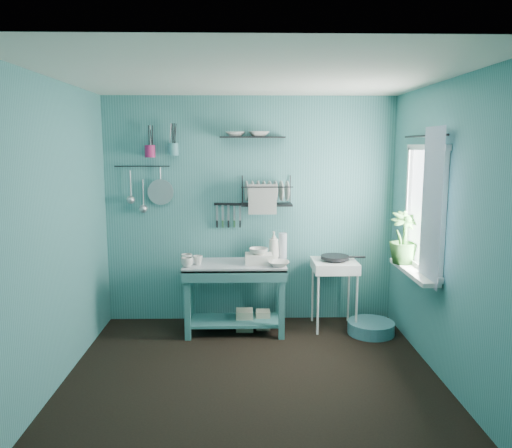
{
  "coord_description": "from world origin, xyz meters",
  "views": [
    {
      "loc": [
        -0.06,
        -4.01,
        1.96
      ],
      "look_at": [
        0.05,
        0.85,
        1.2
      ],
      "focal_mm": 35.0,
      "sensor_mm": 36.0,
      "label": 1
    }
  ],
  "objects_px": {
    "utensil_cup_teal": "(173,149)",
    "colander": "(161,192)",
    "work_counter": "(235,298)",
    "soap_bottle": "(274,245)",
    "water_bottle": "(283,246)",
    "utensil_cup_magenta": "(150,151)",
    "dish_rack": "(267,191)",
    "hotplate_stand": "(334,294)",
    "frying_pan": "(335,257)",
    "mug_mid": "(198,260)",
    "floor_basin": "(371,328)",
    "potted_plant": "(404,238)",
    "wash_tub": "(259,259)",
    "storage_tin_small": "(263,320)",
    "storage_tin_large": "(245,320)",
    "mug_left": "(187,262)",
    "mug_right": "(187,259)"
  },
  "relations": [
    {
      "from": "dish_rack",
      "to": "work_counter",
      "type": "bearing_deg",
      "value": -137.97
    },
    {
      "from": "hotplate_stand",
      "to": "potted_plant",
      "type": "xyz_separation_m",
      "value": [
        0.58,
        -0.48,
        0.71
      ]
    },
    {
      "from": "mug_right",
      "to": "utensil_cup_magenta",
      "type": "distance_m",
      "value": 1.23
    },
    {
      "from": "dish_rack",
      "to": "colander",
      "type": "xyz_separation_m",
      "value": [
        -1.16,
        0.08,
        -0.02
      ]
    },
    {
      "from": "mug_left",
      "to": "utensil_cup_teal",
      "type": "xyz_separation_m",
      "value": [
        -0.18,
        0.5,
        1.13
      ]
    },
    {
      "from": "water_bottle",
      "to": "storage_tin_small",
      "type": "xyz_separation_m",
      "value": [
        -0.22,
        -0.14,
        -0.79
      ]
    },
    {
      "from": "wash_tub",
      "to": "frying_pan",
      "type": "xyz_separation_m",
      "value": [
        0.82,
        0.12,
        -0.02
      ]
    },
    {
      "from": "dish_rack",
      "to": "potted_plant",
      "type": "height_order",
      "value": "dish_rack"
    },
    {
      "from": "wash_tub",
      "to": "utensil_cup_magenta",
      "type": "bearing_deg",
      "value": 162.91
    },
    {
      "from": "dish_rack",
      "to": "colander",
      "type": "relative_size",
      "value": 1.96
    },
    {
      "from": "dish_rack",
      "to": "floor_basin",
      "type": "height_order",
      "value": "dish_rack"
    },
    {
      "from": "water_bottle",
      "to": "utensil_cup_magenta",
      "type": "bearing_deg",
      "value": 175.35
    },
    {
      "from": "dish_rack",
      "to": "hotplate_stand",
      "type": "bearing_deg",
      "value": -12.21
    },
    {
      "from": "hotplate_stand",
      "to": "colander",
      "type": "xyz_separation_m",
      "value": [
        -1.88,
        0.27,
        1.09
      ]
    },
    {
      "from": "floor_basin",
      "to": "storage_tin_large",
      "type": "bearing_deg",
      "value": 173.79
    },
    {
      "from": "work_counter",
      "to": "soap_bottle",
      "type": "distance_m",
      "value": 0.7
    },
    {
      "from": "mug_mid",
      "to": "utensil_cup_teal",
      "type": "bearing_deg",
      "value": 125.09
    },
    {
      "from": "utensil_cup_magenta",
      "to": "storage_tin_large",
      "type": "xyz_separation_m",
      "value": [
        1.01,
        -0.29,
        -1.8
      ]
    },
    {
      "from": "mug_mid",
      "to": "utensil_cup_teal",
      "type": "distance_m",
      "value": 1.23
    },
    {
      "from": "mug_right",
      "to": "potted_plant",
      "type": "relative_size",
      "value": 0.24
    },
    {
      "from": "work_counter",
      "to": "mug_mid",
      "type": "bearing_deg",
      "value": -166.96
    },
    {
      "from": "frying_pan",
      "to": "dish_rack",
      "type": "height_order",
      "value": "dish_rack"
    },
    {
      "from": "frying_pan",
      "to": "colander",
      "type": "xyz_separation_m",
      "value": [
        -1.88,
        0.27,
        0.68
      ]
    },
    {
      "from": "water_bottle",
      "to": "utensil_cup_teal",
      "type": "distance_m",
      "value": 1.57
    },
    {
      "from": "mug_right",
      "to": "colander",
      "type": "xyz_separation_m",
      "value": [
        -0.31,
        0.37,
        0.66
      ]
    },
    {
      "from": "soap_bottle",
      "to": "utensil_cup_teal",
      "type": "xyz_separation_m",
      "value": [
        -1.08,
        0.14,
        1.03
      ]
    },
    {
      "from": "dish_rack",
      "to": "utensil_cup_magenta",
      "type": "distance_m",
      "value": 1.32
    },
    {
      "from": "frying_pan",
      "to": "utensil_cup_teal",
      "type": "height_order",
      "value": "utensil_cup_teal"
    },
    {
      "from": "dish_rack",
      "to": "utensil_cup_teal",
      "type": "distance_m",
      "value": 1.1
    },
    {
      "from": "water_bottle",
      "to": "frying_pan",
      "type": "distance_m",
      "value": 0.57
    },
    {
      "from": "soap_bottle",
      "to": "water_bottle",
      "type": "relative_size",
      "value": 1.07
    },
    {
      "from": "wash_tub",
      "to": "utensil_cup_magenta",
      "type": "relative_size",
      "value": 2.15
    },
    {
      "from": "utensil_cup_magenta",
      "to": "storage_tin_small",
      "type": "relative_size",
      "value": 0.65
    },
    {
      "from": "hotplate_stand",
      "to": "utensil_cup_teal",
      "type": "distance_m",
      "value": 2.33
    },
    {
      "from": "soap_bottle",
      "to": "floor_basin",
      "type": "xyz_separation_m",
      "value": [
        1.01,
        -0.3,
        -0.83
      ]
    },
    {
      "from": "work_counter",
      "to": "mug_mid",
      "type": "xyz_separation_m",
      "value": [
        -0.38,
        -0.06,
        0.42
      ]
    },
    {
      "from": "utensil_cup_magenta",
      "to": "potted_plant",
      "type": "height_order",
      "value": "utensil_cup_magenta"
    },
    {
      "from": "mug_right",
      "to": "colander",
      "type": "distance_m",
      "value": 0.82
    },
    {
      "from": "mug_mid",
      "to": "storage_tin_large",
      "type": "relative_size",
      "value": 0.45
    },
    {
      "from": "utensil_cup_teal",
      "to": "colander",
      "type": "relative_size",
      "value": 0.46
    },
    {
      "from": "colander",
      "to": "floor_basin",
      "type": "xyz_separation_m",
      "value": [
        2.25,
        -0.46,
        -1.4
      ]
    },
    {
      "from": "work_counter",
      "to": "frying_pan",
      "type": "xyz_separation_m",
      "value": [
        1.07,
        0.1,
        0.41
      ]
    },
    {
      "from": "frying_pan",
      "to": "storage_tin_large",
      "type": "bearing_deg",
      "value": -177.16
    },
    {
      "from": "frying_pan",
      "to": "utensil_cup_teal",
      "type": "xyz_separation_m",
      "value": [
        -1.73,
        0.24,
        1.14
      ]
    },
    {
      "from": "utensil_cup_teal",
      "to": "storage_tin_large",
      "type": "height_order",
      "value": "utensil_cup_teal"
    },
    {
      "from": "water_bottle",
      "to": "utensil_cup_magenta",
      "type": "xyz_separation_m",
      "value": [
        -1.43,
        0.12,
        1.02
      ]
    },
    {
      "from": "mug_mid",
      "to": "hotplate_stand",
      "type": "relative_size",
      "value": 0.13
    },
    {
      "from": "wash_tub",
      "to": "hotplate_stand",
      "type": "height_order",
      "value": "wash_tub"
    },
    {
      "from": "colander",
      "to": "utensil_cup_magenta",
      "type": "bearing_deg",
      "value": -162.66
    },
    {
      "from": "utensil_cup_magenta",
      "to": "storage_tin_small",
      "type": "xyz_separation_m",
      "value": [
        1.21,
        -0.26,
        -1.81
      ]
    }
  ]
}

